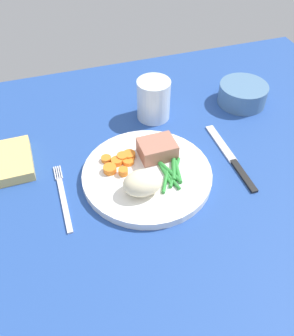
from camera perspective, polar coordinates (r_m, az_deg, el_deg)
The scene contains 10 objects.
dining_table at distance 70.82cm, azimuth -0.20°, elevation -2.63°, with size 120.00×90.00×2.00cm.
dinner_plate at distance 70.19cm, azimuth 0.00°, elevation -1.03°, with size 24.95×24.95×1.60cm, color white.
meat_portion at distance 71.95cm, azimuth 1.60°, elevation 3.04°, with size 7.09×5.59×3.22cm, color #A86B56.
mashed_potatoes at distance 64.57cm, azimuth -0.68°, elevation -2.35°, with size 7.23×5.34×4.50cm, color beige.
carrot_slices at distance 70.90cm, azimuth -4.28°, elevation 0.96°, with size 7.05×6.49×1.29cm.
green_beans at distance 69.24cm, azimuth 3.73°, elevation -0.56°, with size 6.51×9.59×0.90cm.
fork at distance 68.89cm, azimuth -13.01°, elevation -4.50°, with size 1.44×16.60×0.40cm.
knife at distance 76.28cm, azimuth 13.04°, elevation 1.52°, with size 1.70×20.50×0.64cm.
water_glass at distance 82.98cm, azimuth 1.02°, elevation 10.33°, with size 7.48×7.48×9.26cm.
salad_bowl at distance 91.25cm, azimuth 14.78°, elevation 11.32°, with size 11.41×11.41×4.79cm.
Camera 1 is at (-14.29, -45.31, 53.52)cm, focal length 38.91 mm.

